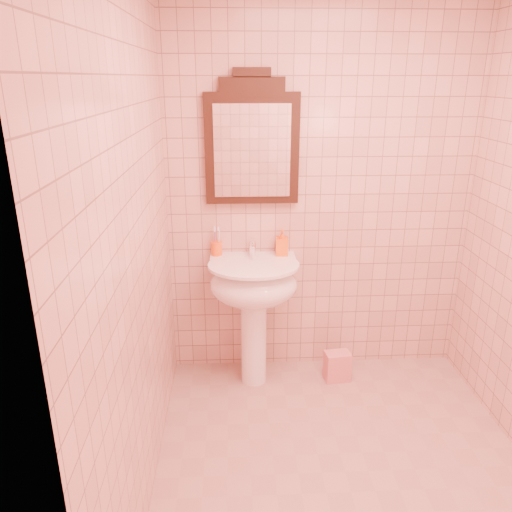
{
  "coord_description": "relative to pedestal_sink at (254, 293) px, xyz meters",
  "views": [
    {
      "loc": [
        -0.57,
        -2.08,
        1.97
      ],
      "look_at": [
        -0.45,
        0.55,
        1.03
      ],
      "focal_mm": 35.0,
      "sensor_mm": 36.0,
      "label": 1
    }
  ],
  "objects": [
    {
      "name": "floor",
      "position": [
        0.45,
        -0.87,
        -0.66
      ],
      "size": [
        2.2,
        2.2,
        0.0
      ],
      "primitive_type": "plane",
      "color": "tan",
      "rests_on": "ground"
    },
    {
      "name": "back_wall",
      "position": [
        0.45,
        0.23,
        0.59
      ],
      "size": [
        2.0,
        0.02,
        2.5
      ],
      "primitive_type": "cube",
      "color": "#DCA99A",
      "rests_on": "floor"
    },
    {
      "name": "pedestal_sink",
      "position": [
        0.0,
        0.0,
        0.0
      ],
      "size": [
        0.58,
        0.58,
        0.86
      ],
      "color": "white",
      "rests_on": "floor"
    },
    {
      "name": "faucet",
      "position": [
        0.0,
        0.14,
        0.26
      ],
      "size": [
        0.04,
        0.16,
        0.11
      ],
      "color": "white",
      "rests_on": "pedestal_sink"
    },
    {
      "name": "mirror",
      "position": [
        0.0,
        0.2,
        0.93
      ],
      "size": [
        0.59,
        0.06,
        0.82
      ],
      "color": "black",
      "rests_on": "back_wall"
    },
    {
      "name": "toothbrush_cup",
      "position": [
        -0.24,
        0.17,
        0.25
      ],
      "size": [
        0.07,
        0.07,
        0.17
      ],
      "rotation": [
        0.0,
        0.0,
        0.04
      ],
      "color": "#F85E14",
      "rests_on": "pedestal_sink"
    },
    {
      "name": "soap_dispenser",
      "position": [
        0.19,
        0.15,
        0.29
      ],
      "size": [
        0.09,
        0.09,
        0.18
      ],
      "primitive_type": "imported",
      "rotation": [
        0.0,
        0.0,
        -0.08
      ],
      "color": "orange",
      "rests_on": "pedestal_sink"
    },
    {
      "name": "towel",
      "position": [
        0.57,
        -0.01,
        -0.56
      ],
      "size": [
        0.18,
        0.13,
        0.21
      ],
      "primitive_type": "cube",
      "rotation": [
        0.0,
        0.0,
        0.13
      ],
      "color": "#DB8681",
      "rests_on": "floor"
    }
  ]
}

